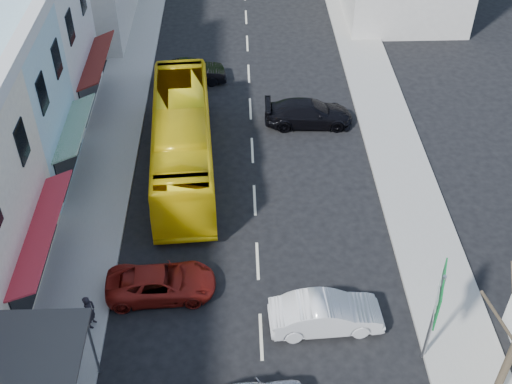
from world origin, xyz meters
name	(u,v)px	position (x,y,z in m)	size (l,w,h in m)	color
ground	(261,337)	(0.00, 0.00, 0.00)	(120.00, 120.00, 0.00)	black
sidewalk_left	(103,176)	(-7.50, 10.00, 0.07)	(3.00, 52.00, 0.15)	gray
sidewalk_right	(402,170)	(7.50, 10.00, 0.07)	(3.00, 52.00, 0.15)	gray
bus	(183,142)	(-3.48, 10.72, 1.55)	(2.50, 11.60, 3.10)	yellow
car_white	(326,314)	(2.50, 0.44, 0.70)	(1.80, 4.40, 1.40)	silver
car_red	(161,281)	(-3.96, 2.32, 0.70)	(1.90, 4.60, 1.40)	maroon
car_black_near	(309,113)	(3.16, 14.38, 0.70)	(1.84, 4.50, 1.40)	black
car_black_far	(191,72)	(-3.51, 19.02, 0.70)	(1.80, 4.40, 1.40)	black
pedestrian_left	(90,310)	(-6.50, 0.68, 1.00)	(0.60, 0.40, 1.70)	black
direction_sign	(433,319)	(5.99, -1.09, 2.21)	(0.89, 1.94, 4.42)	#085F23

